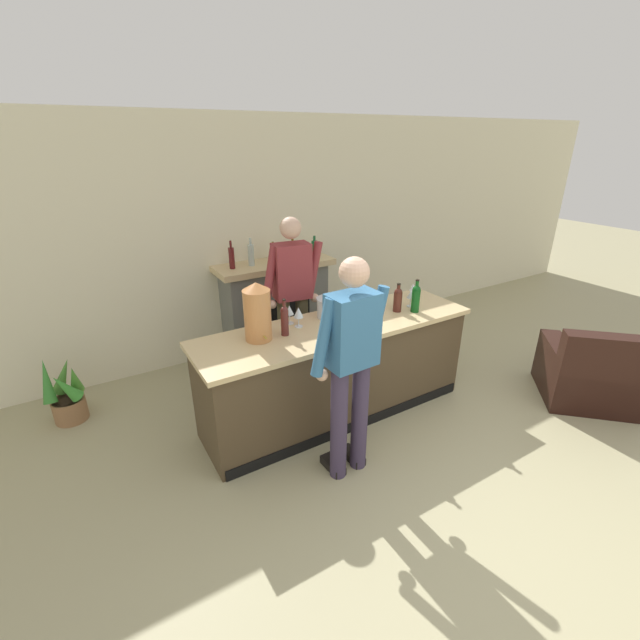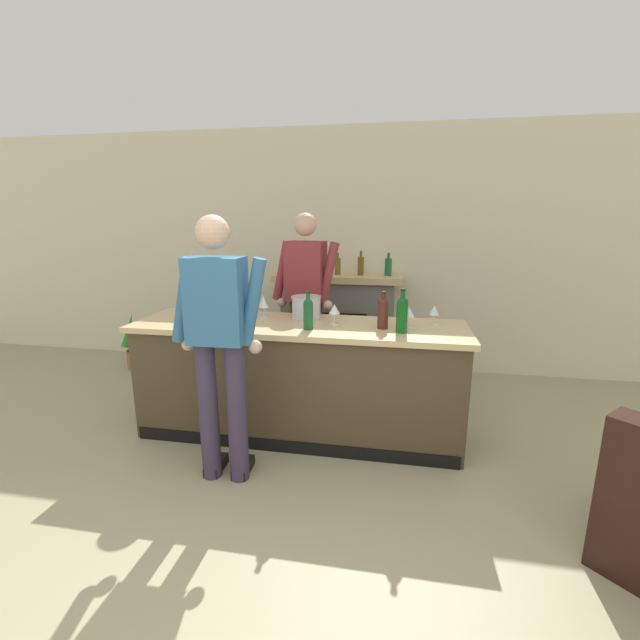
# 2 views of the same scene
# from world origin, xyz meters

# --- Properties ---
(wall_back_panel) EXTENTS (12.00, 0.07, 2.75)m
(wall_back_panel) POSITION_xyz_m (0.00, 3.72, 1.38)
(wall_back_panel) COLOR beige
(wall_back_panel) RESTS_ON ground_plane
(bar_counter) EXTENTS (2.64, 0.75, 0.94)m
(bar_counter) POSITION_xyz_m (-0.19, 1.92, 0.47)
(bar_counter) COLOR #493A26
(bar_counter) RESTS_ON ground_plane
(fireplace_stone) EXTENTS (1.41, 0.52, 1.46)m
(fireplace_stone) POSITION_xyz_m (-0.09, 3.46, 0.58)
(fireplace_stone) COLOR slate
(fireplace_stone) RESTS_ON ground_plane
(potted_plant_corner) EXTENTS (0.35, 0.35, 0.66)m
(potted_plant_corner) POSITION_xyz_m (-2.44, 3.13, 0.27)
(potted_plant_corner) COLOR #906541
(potted_plant_corner) RESTS_ON ground_plane
(person_customer) EXTENTS (0.66, 0.31, 1.78)m
(person_customer) POSITION_xyz_m (-0.55, 1.21, 0.99)
(person_customer) COLOR #3B3049
(person_customer) RESTS_ON ground_plane
(person_bartender) EXTENTS (0.65, 0.34, 1.80)m
(person_bartender) POSITION_xyz_m (-0.29, 2.62, 1.00)
(person_bartender) COLOR #48422B
(person_bartender) RESTS_ON ground_plane
(copper_dispenser) EXTENTS (0.23, 0.27, 0.50)m
(copper_dispenser) POSITION_xyz_m (-0.93, 2.01, 1.19)
(copper_dispenser) COLOR #CA8147
(copper_dispenser) RESTS_ON bar_counter
(ice_bucket_steel) EXTENTS (0.25, 0.25, 0.19)m
(ice_bucket_steel) POSITION_xyz_m (-0.17, 2.11, 1.03)
(ice_bucket_steel) COLOR silver
(ice_bucket_steel) RESTS_ON bar_counter
(wine_bottle_chardonnay_pale) EXTENTS (0.08, 0.08, 0.28)m
(wine_bottle_chardonnay_pale) POSITION_xyz_m (0.47, 1.89, 1.07)
(wine_bottle_chardonnay_pale) COLOR #4A1F18
(wine_bottle_chardonnay_pale) RESTS_ON bar_counter
(wine_bottle_riesling_slim) EXTENTS (0.08, 0.08, 0.32)m
(wine_bottle_riesling_slim) POSITION_xyz_m (0.61, 1.79, 1.09)
(wine_bottle_riesling_slim) COLOR #0E4B17
(wine_bottle_riesling_slim) RESTS_ON bar_counter
(wine_bottle_rose_blush) EXTENTS (0.07, 0.07, 0.33)m
(wine_bottle_rose_blush) POSITION_xyz_m (-0.70, 1.97, 1.08)
(wine_bottle_rose_blush) COLOR #51201D
(wine_bottle_rose_blush) RESTS_ON bar_counter
(wine_bottle_port_short) EXTENTS (0.07, 0.07, 0.29)m
(wine_bottle_port_short) POSITION_xyz_m (-0.08, 1.76, 1.07)
(wine_bottle_port_short) COLOR #194D25
(wine_bottle_port_short) RESTS_ON bar_counter
(wine_glass_front_right) EXTENTS (0.08, 0.08, 0.15)m
(wine_glass_front_right) POSITION_xyz_m (0.86, 2.10, 1.05)
(wine_glass_front_right) COLOR silver
(wine_glass_front_right) RESTS_ON bar_counter
(wine_glass_near_bucket) EXTENTS (0.09, 0.09, 0.16)m
(wine_glass_near_bucket) POSITION_xyz_m (0.09, 1.95, 1.06)
(wine_glass_near_bucket) COLOR silver
(wine_glass_near_bucket) RESTS_ON bar_counter
(wine_glass_by_dispenser) EXTENTS (0.08, 0.08, 0.17)m
(wine_glass_by_dispenser) POSITION_xyz_m (-0.56, 2.16, 1.06)
(wine_glass_by_dispenser) COLOR silver
(wine_glass_by_dispenser) RESTS_ON bar_counter
(wine_glass_mid_counter) EXTENTS (0.09, 0.09, 0.18)m
(wine_glass_mid_counter) POSITION_xyz_m (-0.52, 2.06, 1.07)
(wine_glass_mid_counter) COLOR silver
(wine_glass_mid_counter) RESTS_ON bar_counter
(wine_glass_back_row) EXTENTS (0.08, 0.08, 0.17)m
(wine_glass_back_row) POSITION_xyz_m (0.66, 1.92, 1.06)
(wine_glass_back_row) COLOR silver
(wine_glass_back_row) RESTS_ON bar_counter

